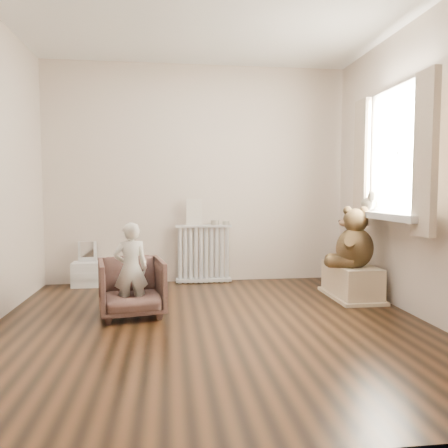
{
  "coord_description": "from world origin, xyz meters",
  "views": [
    {
      "loc": [
        -0.35,
        -3.49,
        1.1
      ],
      "look_at": [
        0.15,
        0.45,
        0.8
      ],
      "focal_mm": 35.0,
      "sensor_mm": 36.0,
      "label": 1
    }
  ],
  "objects": [
    {
      "name": "floor",
      "position": [
        0.0,
        0.0,
        0.0
      ],
      "size": [
        3.6,
        3.6,
        0.01
      ],
      "primitive_type": "cube",
      "color": "black",
      "rests_on": "ground"
    },
    {
      "name": "back_wall",
      "position": [
        0.0,
        1.8,
        1.3
      ],
      "size": [
        3.6,
        0.02,
        2.6
      ],
      "primitive_type": "cube",
      "color": "beige",
      "rests_on": "ground"
    },
    {
      "name": "front_wall",
      "position": [
        0.0,
        -1.8,
        1.3
      ],
      "size": [
        3.6,
        0.02,
        2.6
      ],
      "primitive_type": "cube",
      "color": "beige",
      "rests_on": "ground"
    },
    {
      "name": "right_wall",
      "position": [
        1.8,
        0.0,
        1.3
      ],
      "size": [
        0.02,
        3.6,
        2.6
      ],
      "primitive_type": "cube",
      "color": "beige",
      "rests_on": "ground"
    },
    {
      "name": "window",
      "position": [
        1.76,
        0.3,
        1.45
      ],
      "size": [
        0.03,
        0.9,
        1.1
      ],
      "primitive_type": "cube",
      "color": "white",
      "rests_on": "right_wall"
    },
    {
      "name": "window_sill",
      "position": [
        1.67,
        0.3,
        0.87
      ],
      "size": [
        0.22,
        1.1,
        0.06
      ],
      "primitive_type": "cube",
      "color": "silver",
      "rests_on": "right_wall"
    },
    {
      "name": "curtain_left",
      "position": [
        1.65,
        -0.27,
        1.39
      ],
      "size": [
        0.06,
        0.26,
        1.3
      ],
      "primitive_type": "cube",
      "color": "#C2AF93",
      "rests_on": "right_wall"
    },
    {
      "name": "curtain_right",
      "position": [
        1.65,
        0.87,
        1.39
      ],
      "size": [
        0.06,
        0.26,
        1.3
      ],
      "primitive_type": "cube",
      "color": "#C2AF93",
      "rests_on": "right_wall"
    },
    {
      "name": "radiator",
      "position": [
        0.06,
        1.68,
        0.39
      ],
      "size": [
        0.66,
        0.13,
        0.7
      ],
      "primitive_type": "cube",
      "color": "silver",
      "rests_on": "floor"
    },
    {
      "name": "paper_doll",
      "position": [
        -0.05,
        1.68,
        0.85
      ],
      "size": [
        0.19,
        0.02,
        0.31
      ],
      "primitive_type": "cube",
      "color": "beige",
      "rests_on": "radiator"
    },
    {
      "name": "tin_a",
      "position": [
        0.2,
        1.68,
        0.73
      ],
      "size": [
        0.1,
        0.1,
        0.06
      ],
      "primitive_type": "cylinder",
      "color": "#A59E8C",
      "rests_on": "radiator"
    },
    {
      "name": "tin_b",
      "position": [
        0.33,
        1.68,
        0.72
      ],
      "size": [
        0.08,
        0.08,
        0.05
      ],
      "primitive_type": "cylinder",
      "color": "#A59E8C",
      "rests_on": "radiator"
    },
    {
      "name": "toy_vanity",
      "position": [
        -1.29,
        1.65,
        0.28
      ],
      "size": [
        0.33,
        0.23,
        0.52
      ],
      "primitive_type": "cube",
      "color": "silver",
      "rests_on": "floor"
    },
    {
      "name": "armchair",
      "position": [
        -0.68,
        0.37,
        0.26
      ],
      "size": [
        0.64,
        0.65,
        0.51
      ],
      "primitive_type": "imported",
      "rotation": [
        0.0,
        0.0,
        0.18
      ],
      "color": "#51352E",
      "rests_on": "floor"
    },
    {
      "name": "child",
      "position": [
        -0.68,
        0.32,
        0.43
      ],
      "size": [
        0.33,
        0.24,
        0.81
      ],
      "primitive_type": "imported",
      "rotation": [
        0.0,
        0.0,
        3.32
      ],
      "color": "silver",
      "rests_on": "armchair"
    },
    {
      "name": "toy_bench",
      "position": [
        1.52,
        0.76,
        0.2
      ],
      "size": [
        0.38,
        0.73,
        0.34
      ],
      "primitive_type": "cube",
      "color": "beige",
      "rests_on": "floor"
    },
    {
      "name": "teddy_bear",
      "position": [
        1.49,
        0.64,
        0.67
      ],
      "size": [
        0.59,
        0.53,
        0.6
      ],
      "primitive_type": null,
      "rotation": [
        0.0,
        0.0,
        -0.39
      ],
      "color": "#332413",
      "rests_on": "toy_bench"
    },
    {
      "name": "plush_cat",
      "position": [
        1.66,
        0.7,
        1.0
      ],
      "size": [
        0.22,
        0.28,
        0.2
      ],
      "primitive_type": null,
      "rotation": [
        0.0,
        0.0,
        -0.37
      ],
      "color": "#70695C",
      "rests_on": "window_sill"
    }
  ]
}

